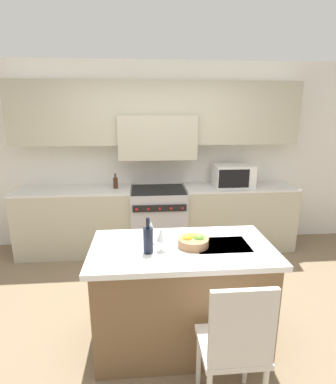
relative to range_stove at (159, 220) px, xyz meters
The scene contains 12 objects.
ground_plane 1.72m from the range_stove, 90.00° to the right, with size 10.00×10.00×0.00m, color #7A664C.
back_cabinetry 1.18m from the range_stove, 90.00° to the left, with size 10.00×0.46×2.70m.
back_counter 0.02m from the range_stove, 90.00° to the left, with size 3.98×0.62×0.95m.
range_stove is the anchor object (origin of this frame).
microwave 1.26m from the range_stove, ahead, with size 0.55×0.43×0.31m.
kitchen_island 1.89m from the range_stove, 87.01° to the right, with size 1.50×0.81×0.93m.
island_chair 2.63m from the range_stove, 82.39° to the right, with size 0.42×0.40×1.04m.
wine_bottle 2.07m from the range_stove, 95.25° to the right, with size 0.08×0.08×0.29m.
wine_glass_near 2.05m from the range_stove, 92.29° to the right, with size 0.08×0.08×0.20m.
wine_glass_far 1.91m from the range_stove, 94.83° to the right, with size 0.08×0.08×0.20m.
fruit_bowl 1.96m from the range_stove, 84.22° to the right, with size 0.26×0.26×0.10m.
oil_bottle_on_counter 0.83m from the range_stove, behind, with size 0.07×0.07×0.21m.
Camera 1 is at (-0.21, -2.47, 2.00)m, focal length 28.00 mm.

